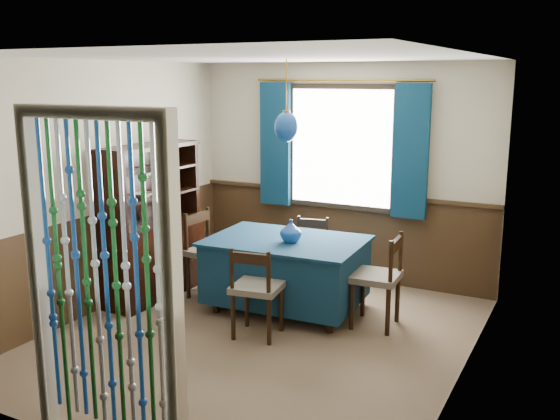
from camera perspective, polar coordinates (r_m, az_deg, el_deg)
The scene contains 22 objects.
floor at distance 5.84m, azimuth -1.99°, elevation -11.51°, with size 4.00×4.00×0.00m, color brown.
ceiling at distance 5.35m, azimuth -2.19°, elevation 13.81°, with size 4.00×4.00×0.00m, color silver.
wall_back at distance 7.24m, azimuth 5.73°, elevation 3.40°, with size 3.60×3.60×0.00m, color #C1B79E.
wall_front at distance 3.90m, azimuth -16.75°, elevation -4.67°, with size 3.60×3.60×0.00m, color #C1B79E.
wall_left at distance 6.53m, azimuth -15.99°, elevation 2.02°, with size 4.00×4.00×0.00m, color #C1B79E.
wall_right at distance 4.86m, azimuth 16.75°, elevation -1.40°, with size 4.00×4.00×0.00m, color #C1B79E.
wainscot_back at distance 7.38m, azimuth 5.57°, elevation -2.38°, with size 3.60×3.60×0.00m, color #382615.
wainscot_front at distance 4.18m, azimuth -15.96°, elevation -14.51°, with size 3.60×3.60×0.00m, color #382615.
wainscot_left at distance 6.68m, azimuth -15.53°, elevation -4.33°, with size 4.00×4.00×0.00m, color #382615.
wainscot_right at distance 5.08m, azimuth 16.06°, elevation -9.64°, with size 4.00×4.00×0.00m, color #382615.
window at distance 7.16m, azimuth 5.63°, elevation 5.72°, with size 1.32×0.12×1.42m, color black.
doorway at distance 4.00m, azimuth -15.97°, elevation -7.21°, with size 1.16×0.12×2.18m, color silver, non-canonical shape.
dining_table at distance 6.34m, azimuth 0.55°, elevation -5.42°, with size 1.59×1.15×0.74m.
chair_near at distance 5.69m, azimuth -2.20°, elevation -7.21°, with size 0.48×0.46×0.86m.
chair_far at distance 6.90m, azimuth 2.77°, elevation -3.93°, with size 0.47×0.46×0.81m.
chair_left at distance 6.77m, azimuth -6.47°, elevation -3.80°, with size 0.47×0.49×0.93m.
chair_right at distance 5.99m, azimuth 9.03°, elevation -6.14°, with size 0.45×0.47×0.91m.
sideboard at distance 6.84m, azimuth -11.63°, elevation -3.07°, with size 0.48×1.27×1.65m.
pendant_lamp at distance 6.06m, azimuth 0.58°, elevation 7.64°, with size 0.23×0.23×0.78m.
vase_table at distance 6.13m, azimuth 0.99°, elevation -2.01°, with size 0.20×0.20×0.21m, color navy.
bowl_shelf at distance 6.54m, azimuth -12.47°, elevation 1.36°, with size 0.22×0.22×0.05m, color beige.
vase_sideboard at distance 6.89m, azimuth -10.26°, elevation -0.02°, with size 0.18×0.18×0.18m, color beige.
Camera 1 is at (2.64, -4.66, 2.34)m, focal length 40.00 mm.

